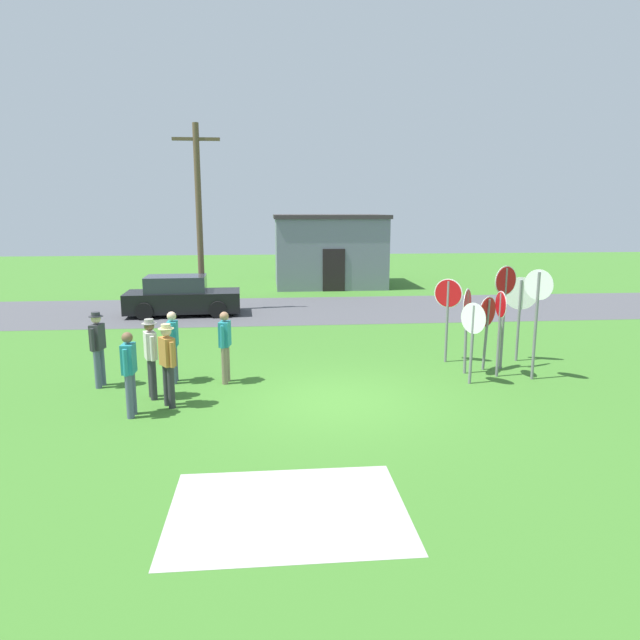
{
  "coord_description": "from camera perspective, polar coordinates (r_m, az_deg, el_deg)",
  "views": [
    {
      "loc": [
        -1.34,
        -11.26,
        3.99
      ],
      "look_at": [
        -0.07,
        2.36,
        1.3
      ],
      "focal_mm": 31.56,
      "sensor_mm": 36.0,
      "label": 1
    }
  ],
  "objects": [
    {
      "name": "person_in_dark_shirt",
      "position": [
        13.68,
        -21.6,
        -2.36
      ],
      "size": [
        0.31,
        0.56,
        1.74
      ],
      "color": "#4C5670",
      "rests_on": "ground"
    },
    {
      "name": "stop_sign_tallest",
      "position": [
        14.09,
        17.78,
        0.02
      ],
      "size": [
        0.07,
        0.65,
        2.1
      ],
      "color": "slate",
      "rests_on": "ground"
    },
    {
      "name": "person_near_signs",
      "position": [
        12.47,
        -16.78,
        -3.31
      ],
      "size": [
        0.34,
        0.54,
        1.74
      ],
      "color": "#2D2D33",
      "rests_on": "ground"
    },
    {
      "name": "stop_sign_center_cluster",
      "position": [
        13.36,
        15.23,
        -0.93
      ],
      "size": [
        0.37,
        0.64,
        1.91
      ],
      "color": "slate",
      "rests_on": "ground"
    },
    {
      "name": "stop_sign_leaning_left",
      "position": [
        14.07,
        21.16,
        1.37
      ],
      "size": [
        0.43,
        0.59,
        2.64
      ],
      "color": "slate",
      "rests_on": "ground"
    },
    {
      "name": "stop_sign_low_front",
      "position": [
        15.73,
        19.61,
        1.59
      ],
      "size": [
        0.78,
        0.41,
        2.26
      ],
      "color": "slate",
      "rests_on": "ground"
    },
    {
      "name": "stop_sign_rear_left",
      "position": [
        14.77,
        18.22,
        2.02
      ],
      "size": [
        0.68,
        0.33,
        2.63
      ],
      "color": "slate",
      "rests_on": "ground"
    },
    {
      "name": "building_background",
      "position": [
        30.13,
        0.9,
        7.09
      ],
      "size": [
        5.81,
        4.84,
        3.74
      ],
      "color": "slate",
      "rests_on": "ground"
    },
    {
      "name": "concrete_path",
      "position": [
        8.02,
        -3.27,
        -18.7
      ],
      "size": [
        3.2,
        2.4,
        0.01
      ],
      "primitive_type": "cube",
      "color": "#ADAAA3",
      "rests_on": "ground"
    },
    {
      "name": "person_in_teal",
      "position": [
        11.85,
        -15.2,
        -3.97
      ],
      "size": [
        0.38,
        0.49,
        1.74
      ],
      "color": "#2D2D33",
      "rests_on": "ground"
    },
    {
      "name": "person_on_left",
      "position": [
        13.49,
        -14.69,
        -2.26
      ],
      "size": [
        0.22,
        0.57,
        1.69
      ],
      "color": "#4C5670",
      "rests_on": "ground"
    },
    {
      "name": "person_with_sunhat",
      "position": [
        13.22,
        -9.61,
        -2.32
      ],
      "size": [
        0.28,
        0.56,
        1.69
      ],
      "color": "#7A6B56",
      "rests_on": "ground"
    },
    {
      "name": "stop_sign_leaning_right",
      "position": [
        14.14,
        14.67,
        0.45
      ],
      "size": [
        0.49,
        0.78,
        2.13
      ],
      "color": "slate",
      "rests_on": "ground"
    },
    {
      "name": "utility_pole",
      "position": [
        22.77,
        -12.17,
        10.38
      ],
      "size": [
        1.8,
        0.24,
        7.23
      ],
      "color": "brown",
      "rests_on": "ground"
    },
    {
      "name": "stop_sign_nearest",
      "position": [
        15.09,
        12.82,
        1.45
      ],
      "size": [
        0.61,
        0.49,
        2.23
      ],
      "color": "slate",
      "rests_on": "ground"
    },
    {
      "name": "parked_car_on_street",
      "position": [
        22.28,
        -13.85,
        2.27
      ],
      "size": [
        4.38,
        2.18,
        1.51
      ],
      "color": "black",
      "rests_on": "ground"
    },
    {
      "name": "street_asphalt",
      "position": [
        22.85,
        -1.88,
        1.07
      ],
      "size": [
        60.0,
        6.4,
        0.01
      ],
      "primitive_type": "cube",
      "color": "#4C4C51",
      "rests_on": "ground"
    },
    {
      "name": "stop_sign_far_back",
      "position": [
        14.61,
        16.57,
        -0.03
      ],
      "size": [
        0.64,
        0.52,
        1.89
      ],
      "color": "slate",
      "rests_on": "ground"
    },
    {
      "name": "person_in_blue",
      "position": [
        11.53,
        -18.77,
        -4.77
      ],
      "size": [
        0.23,
        0.57,
        1.69
      ],
      "color": "#4C5670",
      "rests_on": "ground"
    },
    {
      "name": "ground_plane",
      "position": [
        12.02,
        1.39,
        -8.27
      ],
      "size": [
        80.0,
        80.0,
        0.0
      ],
      "primitive_type": "plane",
      "color": "#3D7528"
    }
  ]
}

